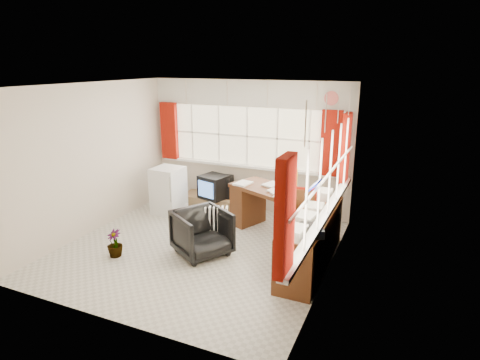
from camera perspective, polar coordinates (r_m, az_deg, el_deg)
The scene contains 20 objects.
ground at distance 6.42m, azimuth -5.90°, elevation -9.62°, with size 4.00×4.00×0.00m, color beige.
room_walls at distance 5.91m, azimuth -6.33°, elevation 3.55°, with size 4.00×4.00×4.00m.
window_back at distance 7.74m, azimuth 0.94°, elevation 2.51°, with size 3.70×0.12×3.60m.
window_right at distance 5.41m, azimuth 12.09°, elevation -4.10°, with size 0.12×3.70×3.60m.
curtains at distance 6.38m, azimuth 5.11°, elevation 4.12°, with size 3.83×3.83×1.15m.
overhead_cabinets at distance 6.29m, azimuth 5.95°, elevation 11.25°, with size 3.98×3.98×0.48m.
desk at distance 6.83m, azimuth 4.24°, elevation -3.94°, with size 1.52×1.16×0.83m.
desk_lamp at distance 6.52m, azimuth 8.09°, elevation 0.89°, with size 0.18×0.17×0.42m.
task_chair at distance 6.28m, azimuth 8.79°, elevation -5.25°, with size 0.44×0.46×0.96m.
office_chair at distance 6.09m, azimuth -5.41°, elevation -7.50°, with size 0.74×0.76×0.69m, color black.
radiator at distance 6.38m, azimuth -3.65°, elevation -7.09°, with size 0.47×0.31×0.65m.
credenza at distance 5.84m, azimuth 10.10°, elevation -8.28°, with size 0.50×2.00×0.85m.
file_tray at distance 5.08m, azimuth 10.16°, elevation -7.08°, with size 0.25×0.33×0.11m, color black.
tv_bench at distance 8.01m, azimuth -3.35°, elevation -3.18°, with size 1.40×0.50×0.25m, color olive.
crt_tv at distance 7.82m, azimuth -3.73°, elevation -0.96°, with size 0.60×0.57×0.45m.
hifi_stack at distance 7.94m, azimuth -3.05°, elevation -0.88°, with size 0.61×0.43×0.41m.
mini_fridge at distance 7.78m, azimuth -10.14°, elevation -1.48°, with size 0.55×0.56×0.90m.
spray_bottle_a at distance 7.61m, azimuth -7.53°, elevation -4.29°, with size 0.10×0.10×0.27m, color white.
spray_bottle_b at distance 7.44m, azimuth 1.48°, elevation -4.87°, with size 0.09×0.10×0.21m, color #96E0D5.
flower_vase at distance 6.34m, azimuth -17.41°, elevation -8.59°, with size 0.24×0.24×0.42m, color black.
Camera 1 is at (2.89, -4.99, 2.81)m, focal length 30.00 mm.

